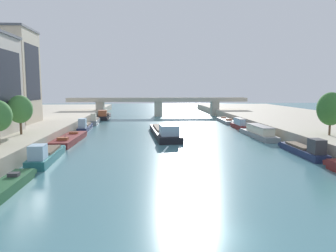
{
  "coord_description": "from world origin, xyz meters",
  "views": [
    {
      "loc": [
        -5.07,
        -21.62,
        10.48
      ],
      "look_at": [
        0.0,
        47.94,
        2.19
      ],
      "focal_mm": 34.2,
      "sensor_mm": 36.0,
      "label": 1
    }
  ],
  "objects_px": {
    "moored_boat_right_end": "(259,132)",
    "moored_boat_left_end": "(85,127)",
    "bridge_far": "(158,104)",
    "moored_boat_left_upstream": "(95,120)",
    "moored_boat_left_far": "(104,116)",
    "moored_boat_right_downstream": "(226,121)",
    "moored_boat_right_midway": "(304,150)",
    "tree_left_second": "(20,109)",
    "barge_midriver": "(165,132)",
    "moored_boat_right_gap_after": "(239,124)",
    "moored_boat_left_lone": "(70,139)",
    "moored_boat_left_second": "(5,188)",
    "tree_right_midway": "(331,109)",
    "moored_boat_left_downstream": "(46,155)"
  },
  "relations": [
    {
      "from": "moored_boat_left_second",
      "to": "moored_boat_left_lone",
      "type": "xyz_separation_m",
      "value": [
        -0.57,
        30.61,
        0.05
      ]
    },
    {
      "from": "moored_boat_left_far",
      "to": "bridge_far",
      "type": "height_order",
      "value": "bridge_far"
    },
    {
      "from": "moored_boat_left_lone",
      "to": "moored_boat_left_far",
      "type": "bearing_deg",
      "value": 89.21
    },
    {
      "from": "moored_boat_right_end",
      "to": "bridge_far",
      "type": "xyz_separation_m",
      "value": [
        -19.12,
        54.61,
        3.36
      ]
    },
    {
      "from": "moored_boat_right_end",
      "to": "moored_boat_right_gap_after",
      "type": "relative_size",
      "value": 1.56
    },
    {
      "from": "barge_midriver",
      "to": "tree_right_midway",
      "type": "height_order",
      "value": "tree_right_midway"
    },
    {
      "from": "moored_boat_left_second",
      "to": "moored_boat_left_end",
      "type": "distance_m",
      "value": 48.01
    },
    {
      "from": "moored_boat_left_downstream",
      "to": "moored_boat_left_lone",
      "type": "height_order",
      "value": "moored_boat_left_downstream"
    },
    {
      "from": "moored_boat_left_downstream",
      "to": "tree_right_midway",
      "type": "distance_m",
      "value": 46.62
    },
    {
      "from": "moored_boat_left_downstream",
      "to": "moored_boat_left_far",
      "type": "height_order",
      "value": "moored_boat_left_far"
    },
    {
      "from": "moored_boat_left_upstream",
      "to": "moored_boat_right_gap_after",
      "type": "relative_size",
      "value": 1.09
    },
    {
      "from": "moored_boat_left_downstream",
      "to": "moored_boat_right_downstream",
      "type": "height_order",
      "value": "moored_boat_left_downstream"
    },
    {
      "from": "barge_midriver",
      "to": "moored_boat_left_upstream",
      "type": "distance_m",
      "value": 31.79
    },
    {
      "from": "moored_boat_right_end",
      "to": "barge_midriver",
      "type": "bearing_deg",
      "value": 170.98
    },
    {
      "from": "moored_boat_left_lone",
      "to": "moored_boat_left_upstream",
      "type": "height_order",
      "value": "moored_boat_left_upstream"
    },
    {
      "from": "moored_boat_right_gap_after",
      "to": "moored_boat_right_downstream",
      "type": "height_order",
      "value": "moored_boat_right_gap_after"
    },
    {
      "from": "moored_boat_left_upstream",
      "to": "moored_boat_right_gap_after",
      "type": "height_order",
      "value": "moored_boat_left_upstream"
    },
    {
      "from": "moored_boat_left_far",
      "to": "moored_boat_right_gap_after",
      "type": "height_order",
      "value": "moored_boat_left_far"
    },
    {
      "from": "moored_boat_left_far",
      "to": "moored_boat_left_lone",
      "type": "bearing_deg",
      "value": -90.79
    },
    {
      "from": "barge_midriver",
      "to": "moored_boat_left_end",
      "type": "height_order",
      "value": "moored_boat_left_end"
    },
    {
      "from": "moored_boat_right_downstream",
      "to": "bridge_far",
      "type": "xyz_separation_m",
      "value": [
        -19.64,
        24.59,
        3.92
      ]
    },
    {
      "from": "moored_boat_left_end",
      "to": "moored_boat_right_downstream",
      "type": "distance_m",
      "value": 42.58
    },
    {
      "from": "moored_boat_right_end",
      "to": "moored_boat_left_end",
      "type": "bearing_deg",
      "value": 159.88
    },
    {
      "from": "moored_boat_left_lone",
      "to": "bridge_far",
      "type": "height_order",
      "value": "bridge_far"
    },
    {
      "from": "moored_boat_left_far",
      "to": "moored_boat_right_downstream",
      "type": "height_order",
      "value": "moored_boat_left_far"
    },
    {
      "from": "moored_boat_left_upstream",
      "to": "moored_boat_left_far",
      "type": "relative_size",
      "value": 0.68
    },
    {
      "from": "moored_boat_left_far",
      "to": "moored_boat_left_upstream",
      "type": "bearing_deg",
      "value": -92.07
    },
    {
      "from": "moored_boat_left_upstream",
      "to": "tree_left_second",
      "type": "relative_size",
      "value": 1.67
    },
    {
      "from": "moored_boat_left_upstream",
      "to": "tree_left_second",
      "type": "bearing_deg",
      "value": -100.77
    },
    {
      "from": "moored_boat_left_far",
      "to": "moored_boat_right_midway",
      "type": "relative_size",
      "value": 1.26
    },
    {
      "from": "moored_boat_left_end",
      "to": "moored_boat_right_end",
      "type": "height_order",
      "value": "moored_boat_left_end"
    },
    {
      "from": "moored_boat_left_lone",
      "to": "moored_boat_left_upstream",
      "type": "relative_size",
      "value": 1.49
    },
    {
      "from": "moored_boat_left_far",
      "to": "tree_left_second",
      "type": "height_order",
      "value": "tree_left_second"
    },
    {
      "from": "moored_boat_right_gap_after",
      "to": "bridge_far",
      "type": "xyz_separation_m",
      "value": [
        -19.2,
        39.88,
        3.31
      ]
    },
    {
      "from": "moored_boat_left_second",
      "to": "moored_boat_right_downstream",
      "type": "height_order",
      "value": "moored_boat_left_second"
    },
    {
      "from": "moored_boat_left_upstream",
      "to": "moored_boat_left_second",
      "type": "bearing_deg",
      "value": -89.54
    },
    {
      "from": "moored_boat_left_lone",
      "to": "bridge_far",
      "type": "distance_m",
      "value": 61.1
    },
    {
      "from": "moored_boat_right_midway",
      "to": "moored_boat_left_upstream",
      "type": "bearing_deg",
      "value": 129.87
    },
    {
      "from": "bridge_far",
      "to": "moored_boat_left_upstream",
      "type": "bearing_deg",
      "value": -127.21
    },
    {
      "from": "tree_right_midway",
      "to": "moored_boat_left_downstream",
      "type": "bearing_deg",
      "value": -172.33
    },
    {
      "from": "moored_boat_left_second",
      "to": "moored_boat_right_downstream",
      "type": "xyz_separation_m",
      "value": [
        38.79,
        63.71,
        -0.01
      ]
    },
    {
      "from": "tree_left_second",
      "to": "tree_right_midway",
      "type": "relative_size",
      "value": 0.92
    },
    {
      "from": "moored_boat_right_midway",
      "to": "tree_left_second",
      "type": "relative_size",
      "value": 1.95
    },
    {
      "from": "moored_boat_left_upstream",
      "to": "moored_boat_right_midway",
      "type": "distance_m",
      "value": 61.45
    },
    {
      "from": "moored_boat_left_downstream",
      "to": "moored_boat_left_end",
      "type": "xyz_separation_m",
      "value": [
        -0.7,
        34.09,
        0.04
      ]
    },
    {
      "from": "moored_boat_left_far",
      "to": "moored_boat_right_midway",
      "type": "xyz_separation_m",
      "value": [
        38.8,
        -63.48,
        -0.08
      ]
    },
    {
      "from": "tree_right_midway",
      "to": "bridge_far",
      "type": "distance_m",
      "value": 73.26
    },
    {
      "from": "barge_midriver",
      "to": "moored_boat_right_end",
      "type": "distance_m",
      "value": 20.14
    },
    {
      "from": "moored_boat_right_gap_after",
      "to": "tree_right_midway",
      "type": "xyz_separation_m",
      "value": [
        7.38,
        -28.34,
        5.8
      ]
    },
    {
      "from": "moored_boat_left_upstream",
      "to": "moored_boat_right_midway",
      "type": "height_order",
      "value": "moored_boat_left_upstream"
    }
  ]
}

